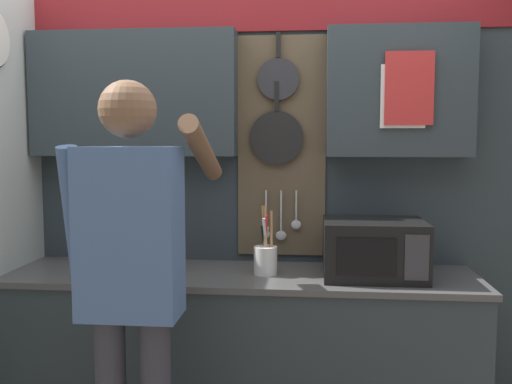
% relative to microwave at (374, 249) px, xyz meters
% --- Properties ---
extents(base_cabinet_counter, '(2.31, 0.60, 0.90)m').
position_rel_microwave_xyz_m(base_cabinet_counter, '(-0.64, 0.02, -0.59)').
color(base_cabinet_counter, '#2D383D').
rests_on(base_cabinet_counter, ground_plane).
extents(back_wall_unit, '(2.88, 0.23, 2.37)m').
position_rel_microwave_xyz_m(back_wall_unit, '(-0.65, 0.28, 0.43)').
color(back_wall_unit, '#2D383D').
rests_on(back_wall_unit, ground_plane).
extents(microwave, '(0.48, 0.39, 0.27)m').
position_rel_microwave_xyz_m(microwave, '(0.00, 0.00, 0.00)').
color(microwave, black).
rests_on(microwave, base_cabinet_counter).
extents(knife_block, '(0.11, 0.15, 0.26)m').
position_rel_microwave_xyz_m(knife_block, '(-1.04, 0.00, -0.04)').
color(knife_block, brown).
rests_on(knife_block, base_cabinet_counter).
extents(utensil_crock, '(0.11, 0.11, 0.34)m').
position_rel_microwave_xyz_m(utensil_crock, '(-0.52, 0.00, -0.05)').
color(utensil_crock, white).
rests_on(utensil_crock, base_cabinet_counter).
extents(person, '(0.54, 0.67, 1.78)m').
position_rel_microwave_xyz_m(person, '(-0.99, -0.63, 0.03)').
color(person, '#383842').
rests_on(person, ground_plane).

